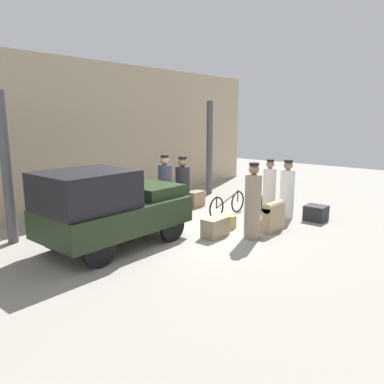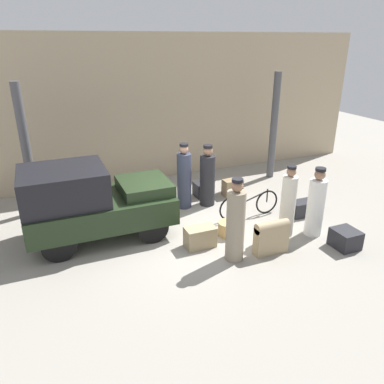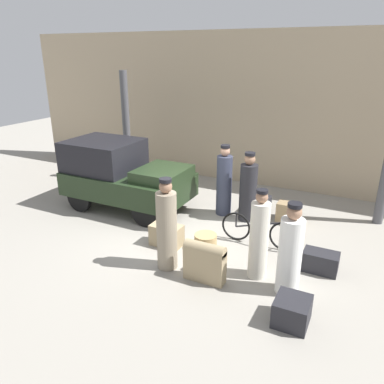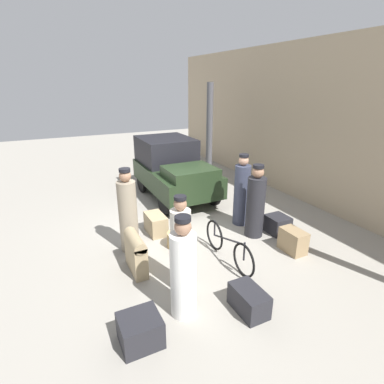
{
  "view_description": "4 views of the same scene",
  "coord_description": "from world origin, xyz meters",
  "px_view_note": "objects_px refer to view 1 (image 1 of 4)",
  "views": [
    {
      "loc": [
        -6.9,
        -5.8,
        2.82
      ],
      "look_at": [
        0.2,
        0.2,
        0.95
      ],
      "focal_mm": 35.0,
      "sensor_mm": 36.0,
      "label": 1
    },
    {
      "loc": [
        -2.94,
        -7.33,
        4.31
      ],
      "look_at": [
        0.2,
        0.2,
        0.95
      ],
      "focal_mm": 35.0,
      "sensor_mm": 36.0,
      "label": 2
    },
    {
      "loc": [
        3.72,
        -6.8,
        3.9
      ],
      "look_at": [
        0.2,
        0.2,
        0.95
      ],
      "focal_mm": 35.0,
      "sensor_mm": 36.0,
      "label": 3
    },
    {
      "loc": [
        6.14,
        -2.71,
        3.39
      ],
      "look_at": [
        0.2,
        0.2,
        0.95
      ],
      "focal_mm": 28.0,
      "sensor_mm": 36.0,
      "label": 4
    }
  ],
  "objects_px": {
    "bicycle": "(227,204)",
    "porter_carrying_trunk": "(165,189)",
    "suitcase_black_upright": "(215,227)",
    "truck": "(108,206)",
    "conductor_in_dark_uniform": "(253,204)",
    "porter_with_bicycle": "(287,192)",
    "trunk_large_brown": "(264,204)",
    "suitcase_tan_flat": "(172,203)",
    "trunk_wicker_pale": "(316,213)",
    "porter_lifting_near_truck": "(269,193)",
    "trunk_barrel_dark": "(273,215)",
    "trunk_umber_medium": "(196,199)",
    "wicker_basket": "(227,221)",
    "porter_standing_middle": "(183,188)"
  },
  "relations": [
    {
      "from": "trunk_large_brown",
      "to": "trunk_barrel_dark",
      "type": "distance_m",
      "value": 2.22
    },
    {
      "from": "porter_carrying_trunk",
      "to": "trunk_umber_medium",
      "type": "bearing_deg",
      "value": 7.71
    },
    {
      "from": "porter_carrying_trunk",
      "to": "trunk_umber_medium",
      "type": "xyz_separation_m",
      "value": [
        1.61,
        0.22,
        -0.58
      ]
    },
    {
      "from": "suitcase_black_upright",
      "to": "suitcase_tan_flat",
      "type": "distance_m",
      "value": 2.89
    },
    {
      "from": "porter_standing_middle",
      "to": "porter_carrying_trunk",
      "type": "distance_m",
      "value": 0.66
    },
    {
      "from": "bicycle",
      "to": "porter_standing_middle",
      "type": "bearing_deg",
      "value": 120.23
    },
    {
      "from": "trunk_barrel_dark",
      "to": "conductor_in_dark_uniform",
      "type": "bearing_deg",
      "value": 172.88
    },
    {
      "from": "truck",
      "to": "porter_carrying_trunk",
      "type": "bearing_deg",
      "value": 16.83
    },
    {
      "from": "suitcase_black_upright",
      "to": "bicycle",
      "type": "bearing_deg",
      "value": 26.48
    },
    {
      "from": "wicker_basket",
      "to": "porter_with_bicycle",
      "type": "distance_m",
      "value": 2.09
    },
    {
      "from": "truck",
      "to": "suitcase_black_upright",
      "type": "xyz_separation_m",
      "value": [
        2.11,
        -1.32,
        -0.7
      ]
    },
    {
      "from": "porter_carrying_trunk",
      "to": "suitcase_black_upright",
      "type": "distance_m",
      "value": 2.23
    },
    {
      "from": "porter_lifting_near_truck",
      "to": "conductor_in_dark_uniform",
      "type": "distance_m",
      "value": 1.7
    },
    {
      "from": "porter_with_bicycle",
      "to": "trunk_umber_medium",
      "type": "xyz_separation_m",
      "value": [
        -0.63,
        2.82,
        -0.5
      ]
    },
    {
      "from": "suitcase_tan_flat",
      "to": "conductor_in_dark_uniform",
      "type": "bearing_deg",
      "value": -103.32
    },
    {
      "from": "trunk_wicker_pale",
      "to": "trunk_umber_medium",
      "type": "height_order",
      "value": "trunk_umber_medium"
    },
    {
      "from": "bicycle",
      "to": "wicker_basket",
      "type": "bearing_deg",
      "value": -145.17
    },
    {
      "from": "trunk_umber_medium",
      "to": "trunk_barrel_dark",
      "type": "bearing_deg",
      "value": -103.77
    },
    {
      "from": "wicker_basket",
      "to": "trunk_large_brown",
      "type": "xyz_separation_m",
      "value": [
        2.28,
        0.21,
        0.03
      ]
    },
    {
      "from": "suitcase_black_upright",
      "to": "porter_carrying_trunk",
      "type": "bearing_deg",
      "value": 77.86
    },
    {
      "from": "porter_lifting_near_truck",
      "to": "trunk_barrel_dark",
      "type": "height_order",
      "value": "porter_lifting_near_truck"
    },
    {
      "from": "wicker_basket",
      "to": "suitcase_black_upright",
      "type": "distance_m",
      "value": 0.85
    },
    {
      "from": "bicycle",
      "to": "suitcase_tan_flat",
      "type": "bearing_deg",
      "value": 106.85
    },
    {
      "from": "conductor_in_dark_uniform",
      "to": "trunk_barrel_dark",
      "type": "xyz_separation_m",
      "value": [
        0.83,
        -0.1,
        -0.42
      ]
    },
    {
      "from": "bicycle",
      "to": "suitcase_black_upright",
      "type": "distance_m",
      "value": 1.98
    },
    {
      "from": "bicycle",
      "to": "porter_with_bicycle",
      "type": "distance_m",
      "value": 1.72
    },
    {
      "from": "bicycle",
      "to": "conductor_in_dark_uniform",
      "type": "xyz_separation_m",
      "value": [
        -1.32,
        -1.62,
        0.49
      ]
    },
    {
      "from": "porter_standing_middle",
      "to": "suitcase_tan_flat",
      "type": "bearing_deg",
      "value": 76.46
    },
    {
      "from": "bicycle",
      "to": "porter_carrying_trunk",
      "type": "relative_size",
      "value": 0.96
    },
    {
      "from": "truck",
      "to": "bicycle",
      "type": "relative_size",
      "value": 1.89
    },
    {
      "from": "wicker_basket",
      "to": "porter_carrying_trunk",
      "type": "height_order",
      "value": "porter_carrying_trunk"
    },
    {
      "from": "truck",
      "to": "trunk_umber_medium",
      "type": "relative_size",
      "value": 5.81
    },
    {
      "from": "bicycle",
      "to": "trunk_wicker_pale",
      "type": "bearing_deg",
      "value": -61.34
    },
    {
      "from": "truck",
      "to": "conductor_in_dark_uniform",
      "type": "relative_size",
      "value": 1.81
    },
    {
      "from": "trunk_large_brown",
      "to": "porter_with_bicycle",
      "type": "bearing_deg",
      "value": -113.69
    },
    {
      "from": "porter_lifting_near_truck",
      "to": "conductor_in_dark_uniform",
      "type": "height_order",
      "value": "conductor_in_dark_uniform"
    },
    {
      "from": "porter_lifting_near_truck",
      "to": "suitcase_black_upright",
      "type": "xyz_separation_m",
      "value": [
        -2.09,
        0.27,
        -0.55
      ]
    },
    {
      "from": "bicycle",
      "to": "porter_carrying_trunk",
      "type": "distance_m",
      "value": 1.86
    },
    {
      "from": "wicker_basket",
      "to": "trunk_barrel_dark",
      "type": "relative_size",
      "value": 0.62
    },
    {
      "from": "porter_with_bicycle",
      "to": "porter_carrying_trunk",
      "type": "xyz_separation_m",
      "value": [
        -2.24,
        2.6,
        0.07
      ]
    },
    {
      "from": "bicycle",
      "to": "trunk_wicker_pale",
      "type": "xyz_separation_m",
      "value": [
        1.18,
        -2.16,
        -0.13
      ]
    },
    {
      "from": "conductor_in_dark_uniform",
      "to": "trunk_wicker_pale",
      "type": "distance_m",
      "value": 2.63
    },
    {
      "from": "wicker_basket",
      "to": "trunk_barrel_dark",
      "type": "xyz_separation_m",
      "value": [
        0.47,
        -1.06,
        0.24
      ]
    },
    {
      "from": "porter_lifting_near_truck",
      "to": "trunk_umber_medium",
      "type": "distance_m",
      "value": 2.64
    },
    {
      "from": "bicycle",
      "to": "suitcase_tan_flat",
      "type": "relative_size",
      "value": 3.4
    },
    {
      "from": "suitcase_tan_flat",
      "to": "trunk_wicker_pale",
      "type": "bearing_deg",
      "value": -66.34
    },
    {
      "from": "trunk_umber_medium",
      "to": "suitcase_black_upright",
      "type": "distance_m",
      "value": 3.1
    },
    {
      "from": "truck",
      "to": "porter_standing_middle",
      "type": "height_order",
      "value": "truck"
    },
    {
      "from": "truck",
      "to": "trunk_barrel_dark",
      "type": "relative_size",
      "value": 4.28
    },
    {
      "from": "porter_standing_middle",
      "to": "trunk_barrel_dark",
      "type": "relative_size",
      "value": 2.24
    }
  ]
}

